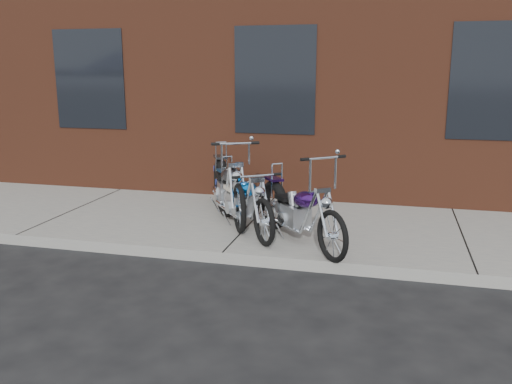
# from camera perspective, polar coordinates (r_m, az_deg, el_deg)

# --- Properties ---
(ground) EXTENTS (120.00, 120.00, 0.00)m
(ground) POSITION_cam_1_polar(r_m,az_deg,el_deg) (6.88, -3.55, -7.57)
(ground) COLOR #282829
(ground) RESTS_ON ground
(sidewalk) EXTENTS (22.00, 3.00, 0.15)m
(sidewalk) POSITION_cam_1_polar(r_m,az_deg,el_deg) (8.22, -0.37, -3.55)
(sidewalk) COLOR gray
(sidewalk) RESTS_ON ground
(building_brick) EXTENTS (22.00, 10.00, 8.00)m
(building_brick) POSITION_cam_1_polar(r_m,az_deg,el_deg) (14.36, 6.57, 19.19)
(building_brick) COLOR #5E2D1C
(building_brick) RESTS_ON ground
(chopper_purple) EXTENTS (1.46, 1.77, 1.23)m
(chopper_purple) POSITION_cam_1_polar(r_m,az_deg,el_deg) (7.13, 4.49, -2.23)
(chopper_purple) COLOR black
(chopper_purple) RESTS_ON sidewalk
(chopper_blue) EXTENTS (1.38, 1.83, 0.95)m
(chopper_blue) POSITION_cam_1_polar(r_m,az_deg,el_deg) (7.70, -1.51, -1.05)
(chopper_blue) COLOR black
(chopper_blue) RESTS_ON sidewalk
(chopper_third) EXTENTS (1.20, 2.24, 1.24)m
(chopper_third) POSITION_cam_1_polar(r_m,az_deg,el_deg) (8.39, -2.90, 0.41)
(chopper_third) COLOR black
(chopper_third) RESTS_ON sidewalk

